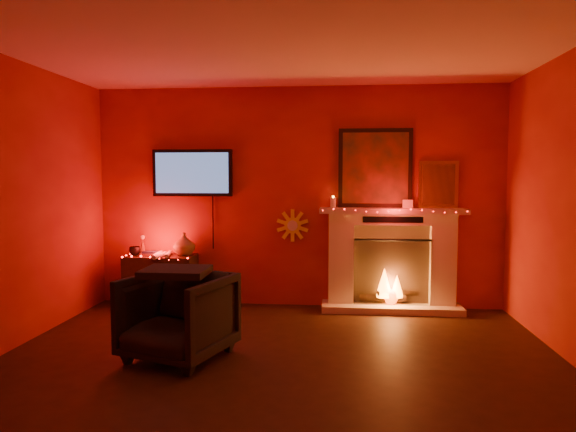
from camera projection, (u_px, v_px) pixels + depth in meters
name	position (u px, v px, depth m)	size (l,w,h in m)	color
room	(271.00, 210.00, 3.85)	(5.00, 5.00, 5.00)	black
fireplace	(391.00, 250.00, 6.16)	(1.72, 0.40, 2.18)	beige
tv	(193.00, 173.00, 6.38)	(1.00, 0.07, 1.24)	black
sunburst_clock	(293.00, 226.00, 6.34)	(0.40, 0.03, 0.40)	yellow
console_table	(162.00, 277.00, 6.32)	(0.84, 0.56, 0.92)	black
armchair	(178.00, 316.00, 4.51)	(0.81, 0.83, 0.75)	black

